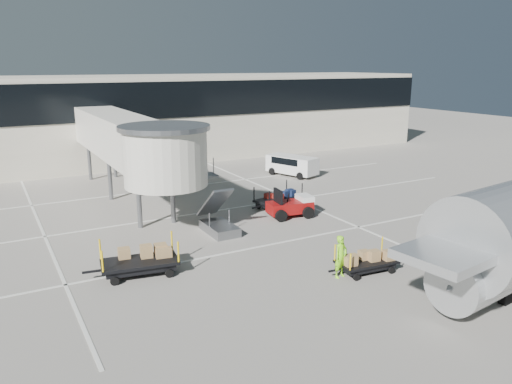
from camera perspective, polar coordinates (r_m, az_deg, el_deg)
ground at (r=24.40m, az=3.85°, el=-7.50°), size 140.00×140.00×0.00m
lane_markings at (r=31.94m, az=-6.25°, el=-2.19°), size 40.00×30.00×0.02m
terminal at (r=50.61m, az=-15.26°, el=8.27°), size 64.00×12.11×15.20m
jet_bridge at (r=32.70m, az=-13.85°, el=5.54°), size 5.70×20.40×6.03m
baggage_tug at (r=30.58m, az=4.01°, el=-1.64°), size 2.90×2.07×1.80m
suitcase_cart at (r=32.44m, az=2.52°, el=-0.90°), size 3.95×2.28×1.51m
box_cart_near at (r=23.14m, az=12.69°, el=-7.77°), size 3.37×1.59×1.30m
box_cart_far at (r=22.84m, az=-13.33°, el=-7.85°), size 4.19×2.15×1.61m
ground_worker at (r=22.23m, az=9.66°, el=-7.28°), size 0.78×0.60×1.91m
minivan at (r=41.93m, az=4.01°, el=3.24°), size 3.17×4.66×1.64m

